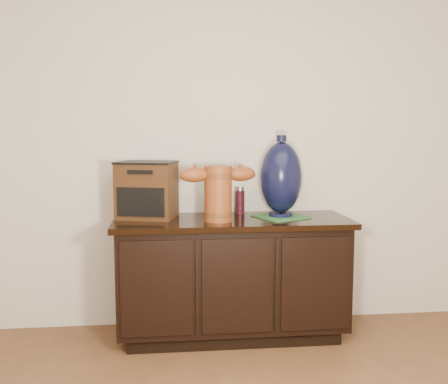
{
  "coord_description": "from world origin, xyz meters",
  "views": [
    {
      "loc": [
        -0.4,
        -0.95,
        1.31
      ],
      "look_at": [
        -0.06,
        2.18,
        0.93
      ],
      "focal_mm": 42.0,
      "sensor_mm": 36.0,
      "label": 1
    }
  ],
  "objects": [
    {
      "name": "green_mat",
      "position": [
        0.31,
        2.25,
        0.76
      ],
      "size": [
        0.36,
        0.36,
        0.01
      ],
      "primitive_type": "cube",
      "rotation": [
        0.0,
        0.0,
        0.41
      ],
      "color": "#2E662E",
      "rests_on": "sideboard"
    },
    {
      "name": "terracotta_vessel",
      "position": [
        -0.09,
        2.15,
        0.94
      ],
      "size": [
        0.47,
        0.19,
        0.33
      ],
      "rotation": [
        0.0,
        0.0,
        0.14
      ],
      "color": "#95451B",
      "rests_on": "sideboard"
    },
    {
      "name": "lamp_base",
      "position": [
        0.31,
        2.25,
        1.0
      ],
      "size": [
        0.34,
        0.34,
        0.51
      ],
      "rotation": [
        0.0,
        0.0,
        0.41
      ],
      "color": "black",
      "rests_on": "green_mat"
    },
    {
      "name": "tv_radio",
      "position": [
        -0.52,
        2.32,
        0.93
      ],
      "size": [
        0.41,
        0.36,
        0.35
      ],
      "rotation": [
        0.0,
        0.0,
        -0.26
      ],
      "color": "#3E220F",
      "rests_on": "sideboard"
    },
    {
      "name": "room",
      "position": [
        0.0,
        0.0,
        1.3
      ],
      "size": [
        5.0,
        5.0,
        5.0
      ],
      "color": "brown",
      "rests_on": "ground"
    },
    {
      "name": "sideboard",
      "position": [
        0.0,
        2.23,
        0.39
      ],
      "size": [
        1.46,
        0.56,
        0.75
      ],
      "color": "black",
      "rests_on": "ground"
    },
    {
      "name": "spray_can",
      "position": [
        0.07,
        2.4,
        0.84
      ],
      "size": [
        0.06,
        0.06,
        0.18
      ],
      "color": "#540E18",
      "rests_on": "sideboard"
    }
  ]
}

